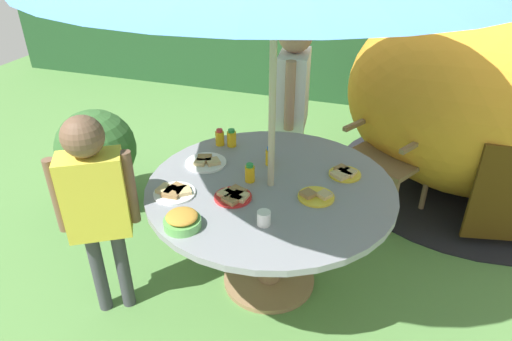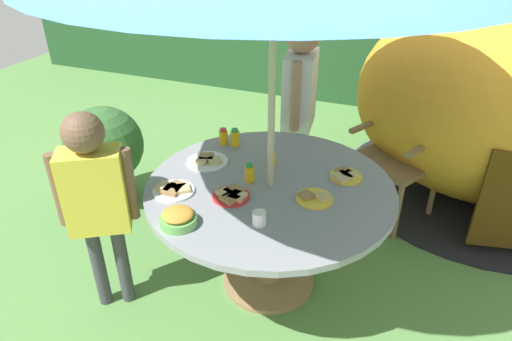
{
  "view_description": "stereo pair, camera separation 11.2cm",
  "coord_description": "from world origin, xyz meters",
  "px_view_note": "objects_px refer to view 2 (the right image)",
  "views": [
    {
      "loc": [
        0.58,
        -2.02,
        2.02
      ],
      "look_at": [
        -0.1,
        0.03,
        0.76
      ],
      "focal_mm": 31.91,
      "sensor_mm": 36.0,
      "label": 1
    },
    {
      "loc": [
        0.69,
        -1.98,
        2.02
      ],
      "look_at": [
        -0.1,
        0.03,
        0.76
      ],
      "focal_mm": 31.91,
      "sensor_mm": 36.0,
      "label": 2
    }
  ],
  "objects_px": {
    "wooden_chair": "(403,147)",
    "child_in_white_shirt": "(300,91)",
    "plate_far_left": "(174,190)",
    "juice_bottle_near_right": "(223,137)",
    "juice_bottle_center_back": "(235,138)",
    "plate_mid_left": "(208,161)",
    "garden_table": "(270,206)",
    "potted_plant": "(105,151)",
    "child_in_yellow_shirt": "(95,191)",
    "snack_bowl": "(178,218)",
    "juice_bottle_center_front": "(271,157)",
    "juice_bottle_far_right": "(249,173)",
    "cup_near": "(259,218)",
    "plate_front_edge": "(314,198)",
    "plate_near_left": "(232,195)",
    "plate_back_edge": "(345,176)",
    "dome_tent": "(502,99)"
  },
  "relations": [
    {
      "from": "garden_table",
      "to": "cup_near",
      "type": "relative_size",
      "value": 18.75
    },
    {
      "from": "plate_near_left",
      "to": "juice_bottle_near_right",
      "type": "bearing_deg",
      "value": 118.64
    },
    {
      "from": "juice_bottle_near_right",
      "to": "juice_bottle_center_back",
      "type": "bearing_deg",
      "value": 6.51
    },
    {
      "from": "plate_back_edge",
      "to": "wooden_chair",
      "type": "bearing_deg",
      "value": 73.45
    },
    {
      "from": "dome_tent",
      "to": "plate_front_edge",
      "type": "relative_size",
      "value": 13.42
    },
    {
      "from": "wooden_chair",
      "to": "juice_bottle_center_front",
      "type": "height_order",
      "value": "wooden_chair"
    },
    {
      "from": "child_in_yellow_shirt",
      "to": "plate_near_left",
      "type": "xyz_separation_m",
      "value": [
        0.63,
        0.28,
        -0.04
      ]
    },
    {
      "from": "child_in_yellow_shirt",
      "to": "juice_bottle_far_right",
      "type": "bearing_deg",
      "value": 4.16
    },
    {
      "from": "potted_plant",
      "to": "plate_near_left",
      "type": "xyz_separation_m",
      "value": [
        1.3,
        -0.59,
        0.28
      ]
    },
    {
      "from": "garden_table",
      "to": "potted_plant",
      "type": "bearing_deg",
      "value": 164.59
    },
    {
      "from": "juice_bottle_near_right",
      "to": "juice_bottle_center_back",
      "type": "height_order",
      "value": "juice_bottle_center_back"
    },
    {
      "from": "potted_plant",
      "to": "juice_bottle_far_right",
      "type": "distance_m",
      "value": 1.42
    },
    {
      "from": "plate_far_left",
      "to": "plate_back_edge",
      "type": "xyz_separation_m",
      "value": [
        0.82,
        0.47,
        0.0
      ]
    },
    {
      "from": "plate_far_left",
      "to": "juice_bottle_center_front",
      "type": "distance_m",
      "value": 0.61
    },
    {
      "from": "plate_mid_left",
      "to": "juice_bottle_near_right",
      "type": "height_order",
      "value": "juice_bottle_near_right"
    },
    {
      "from": "plate_mid_left",
      "to": "juice_bottle_far_right",
      "type": "xyz_separation_m",
      "value": [
        0.31,
        -0.11,
        0.04
      ]
    },
    {
      "from": "plate_mid_left",
      "to": "juice_bottle_near_right",
      "type": "relative_size",
      "value": 2.27
    },
    {
      "from": "child_in_yellow_shirt",
      "to": "wooden_chair",
      "type": "bearing_deg",
      "value": 17.11
    },
    {
      "from": "juice_bottle_near_right",
      "to": "plate_back_edge",
      "type": "bearing_deg",
      "value": -9.38
    },
    {
      "from": "plate_far_left",
      "to": "juice_bottle_center_back",
      "type": "bearing_deg",
      "value": 81.95
    },
    {
      "from": "cup_near",
      "to": "plate_far_left",
      "type": "bearing_deg",
      "value": 168.81
    },
    {
      "from": "snack_bowl",
      "to": "child_in_white_shirt",
      "type": "bearing_deg",
      "value": 83.73
    },
    {
      "from": "juice_bottle_near_right",
      "to": "plate_mid_left",
      "type": "bearing_deg",
      "value": -86.77
    },
    {
      "from": "potted_plant",
      "to": "juice_bottle_near_right",
      "type": "xyz_separation_m",
      "value": [
        1.0,
        -0.04,
        0.31
      ]
    },
    {
      "from": "plate_front_edge",
      "to": "juice_bottle_center_front",
      "type": "bearing_deg",
      "value": 141.34
    },
    {
      "from": "child_in_white_shirt",
      "to": "plate_far_left",
      "type": "relative_size",
      "value": 6.31
    },
    {
      "from": "dome_tent",
      "to": "child_in_white_shirt",
      "type": "height_order",
      "value": "dome_tent"
    },
    {
      "from": "plate_far_left",
      "to": "plate_mid_left",
      "type": "xyz_separation_m",
      "value": [
        0.02,
        0.35,
        -0.0
      ]
    },
    {
      "from": "plate_near_left",
      "to": "cup_near",
      "type": "xyz_separation_m",
      "value": [
        0.22,
        -0.16,
        0.02
      ]
    },
    {
      "from": "plate_back_edge",
      "to": "plate_far_left",
      "type": "bearing_deg",
      "value": -149.95
    },
    {
      "from": "plate_far_left",
      "to": "juice_bottle_near_right",
      "type": "relative_size",
      "value": 2.06
    },
    {
      "from": "dome_tent",
      "to": "juice_bottle_center_back",
      "type": "bearing_deg",
      "value": -152.45
    },
    {
      "from": "juice_bottle_far_right",
      "to": "juice_bottle_center_front",
      "type": "distance_m",
      "value": 0.22
    },
    {
      "from": "plate_far_left",
      "to": "cup_near",
      "type": "relative_size",
      "value": 3.05
    },
    {
      "from": "child_in_white_shirt",
      "to": "juice_bottle_center_front",
      "type": "relative_size",
      "value": 12.35
    },
    {
      "from": "juice_bottle_far_right",
      "to": "cup_near",
      "type": "height_order",
      "value": "juice_bottle_far_right"
    },
    {
      "from": "potted_plant",
      "to": "juice_bottle_near_right",
      "type": "bearing_deg",
      "value": -2.26
    },
    {
      "from": "snack_bowl",
      "to": "juice_bottle_center_front",
      "type": "xyz_separation_m",
      "value": [
        0.22,
        0.71,
        0.01
      ]
    },
    {
      "from": "juice_bottle_center_back",
      "to": "cup_near",
      "type": "bearing_deg",
      "value": -58.64
    },
    {
      "from": "child_in_white_shirt",
      "to": "snack_bowl",
      "type": "relative_size",
      "value": 7.86
    },
    {
      "from": "plate_back_edge",
      "to": "juice_bottle_far_right",
      "type": "xyz_separation_m",
      "value": [
        -0.49,
        -0.23,
        0.04
      ]
    },
    {
      "from": "child_in_white_shirt",
      "to": "plate_mid_left",
      "type": "relative_size",
      "value": 5.75
    },
    {
      "from": "garden_table",
      "to": "plate_front_edge",
      "type": "xyz_separation_m",
      "value": [
        0.26,
        -0.05,
        0.15
      ]
    },
    {
      "from": "juice_bottle_far_right",
      "to": "plate_mid_left",
      "type": "bearing_deg",
      "value": 160.82
    },
    {
      "from": "garden_table",
      "to": "plate_mid_left",
      "type": "distance_m",
      "value": 0.47
    },
    {
      "from": "child_in_white_shirt",
      "to": "plate_front_edge",
      "type": "bearing_deg",
      "value": 13.42
    },
    {
      "from": "potted_plant",
      "to": "plate_front_edge",
      "type": "relative_size",
      "value": 4.07
    },
    {
      "from": "wooden_chair",
      "to": "child_in_white_shirt",
      "type": "height_order",
      "value": "child_in_white_shirt"
    },
    {
      "from": "plate_back_edge",
      "to": "juice_bottle_far_right",
      "type": "relative_size",
      "value": 1.75
    },
    {
      "from": "child_in_yellow_shirt",
      "to": "child_in_white_shirt",
      "type": "bearing_deg",
      "value": 34.49
    }
  ]
}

